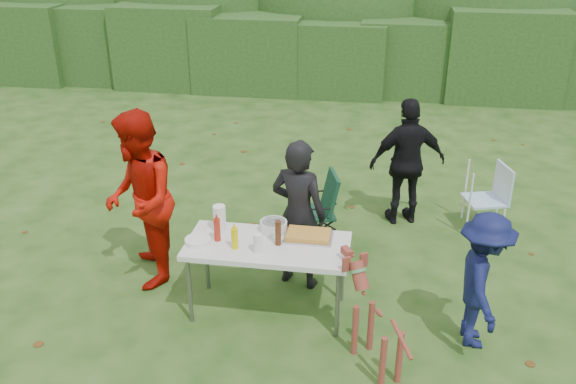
# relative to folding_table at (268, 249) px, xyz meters

# --- Properties ---
(ground) EXTENTS (80.00, 80.00, 0.00)m
(ground) POSITION_rel_folding_table_xyz_m (-0.15, -0.17, -0.69)
(ground) COLOR #1E4211
(hedge_row) EXTENTS (22.00, 1.40, 1.70)m
(hedge_row) POSITION_rel_folding_table_xyz_m (-0.15, 7.83, 0.16)
(hedge_row) COLOR #23471C
(hedge_row) RESTS_ON ground
(shrub_backdrop) EXTENTS (20.00, 2.60, 3.20)m
(shrub_backdrop) POSITION_rel_folding_table_xyz_m (-0.15, 9.43, 0.91)
(shrub_backdrop) COLOR #3D6628
(shrub_backdrop) RESTS_ON ground
(folding_table) EXTENTS (1.50, 0.70, 0.74)m
(folding_table) POSITION_rel_folding_table_xyz_m (0.00, 0.00, 0.00)
(folding_table) COLOR silver
(folding_table) RESTS_ON ground
(person_cook) EXTENTS (0.65, 0.52, 1.57)m
(person_cook) POSITION_rel_folding_table_xyz_m (0.21, 0.54, 0.10)
(person_cook) COLOR black
(person_cook) RESTS_ON ground
(person_red_jacket) EXTENTS (0.96, 1.07, 1.81)m
(person_red_jacket) POSITION_rel_folding_table_xyz_m (-1.35, 0.35, 0.22)
(person_red_jacket) COLOR #AF0F05
(person_red_jacket) RESTS_ON ground
(person_black_puffy) EXTENTS (0.99, 0.64, 1.56)m
(person_black_puffy) POSITION_rel_folding_table_xyz_m (1.29, 2.09, 0.09)
(person_black_puffy) COLOR black
(person_black_puffy) RESTS_ON ground
(child) EXTENTS (0.51, 0.84, 1.27)m
(child) POSITION_rel_folding_table_xyz_m (1.90, -0.15, -0.05)
(child) COLOR #101542
(child) RESTS_ON ground
(dog) EXTENTS (0.78, 0.94, 0.85)m
(dog) POSITION_rel_folding_table_xyz_m (1.04, -0.64, -0.26)
(dog) COLOR brown
(dog) RESTS_ON ground
(camping_chair) EXTENTS (0.66, 0.66, 0.85)m
(camping_chair) POSITION_rel_folding_table_xyz_m (0.25, 1.40, -0.26)
(camping_chair) COLOR #143C28
(camping_chair) RESTS_ON ground
(lawn_chair) EXTENTS (0.60, 0.60, 0.81)m
(lawn_chair) POSITION_rel_folding_table_xyz_m (2.23, 2.05, -0.28)
(lawn_chair) COLOR #5B9FCC
(lawn_chair) RESTS_ON ground
(food_tray) EXTENTS (0.45, 0.30, 0.02)m
(food_tray) POSITION_rel_folding_table_xyz_m (0.36, 0.16, 0.06)
(food_tray) COLOR #B7B7BA
(food_tray) RESTS_ON folding_table
(focaccia_bread) EXTENTS (0.40, 0.26, 0.04)m
(focaccia_bread) POSITION_rel_folding_table_xyz_m (0.36, 0.16, 0.09)
(focaccia_bread) COLOR gold
(focaccia_bread) RESTS_ON food_tray
(mustard_bottle) EXTENTS (0.06, 0.06, 0.20)m
(mustard_bottle) POSITION_rel_folding_table_xyz_m (-0.28, -0.13, 0.15)
(mustard_bottle) COLOR #DAC901
(mustard_bottle) RESTS_ON folding_table
(ketchup_bottle) EXTENTS (0.06, 0.06, 0.22)m
(ketchup_bottle) POSITION_rel_folding_table_xyz_m (-0.47, -0.01, 0.16)
(ketchup_bottle) COLOR #A82213
(ketchup_bottle) RESTS_ON folding_table
(beer_bottle) EXTENTS (0.06, 0.06, 0.24)m
(beer_bottle) POSITION_rel_folding_table_xyz_m (0.10, 0.00, 0.17)
(beer_bottle) COLOR #47230F
(beer_bottle) RESTS_ON folding_table
(paper_towel_roll) EXTENTS (0.12, 0.12, 0.26)m
(paper_towel_roll) POSITION_rel_folding_table_xyz_m (-0.49, 0.17, 0.18)
(paper_towel_roll) COLOR white
(paper_towel_roll) RESTS_ON folding_table
(cup_stack) EXTENTS (0.08, 0.08, 0.18)m
(cup_stack) POSITION_rel_folding_table_xyz_m (-0.06, -0.16, 0.14)
(cup_stack) COLOR white
(cup_stack) RESTS_ON folding_table
(pasta_bowl) EXTENTS (0.26, 0.26, 0.10)m
(pasta_bowl) POSITION_rel_folding_table_xyz_m (0.01, 0.25, 0.10)
(pasta_bowl) COLOR silver
(pasta_bowl) RESTS_ON folding_table
(plate_stack) EXTENTS (0.24, 0.24, 0.05)m
(plate_stack) POSITION_rel_folding_table_xyz_m (-0.63, -0.09, 0.08)
(plate_stack) COLOR white
(plate_stack) RESTS_ON folding_table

